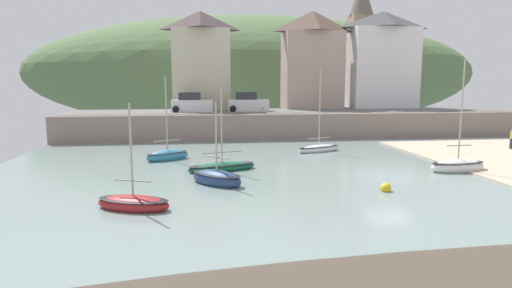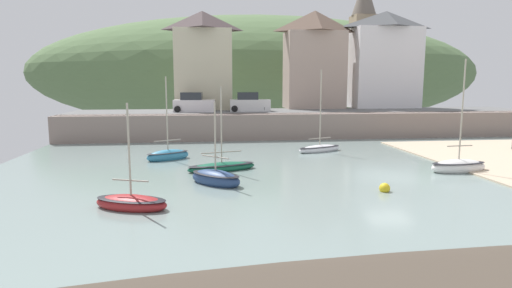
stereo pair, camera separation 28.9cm
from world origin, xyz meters
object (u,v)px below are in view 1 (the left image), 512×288
(waterfront_building_left, at_px, (201,60))
(parked_car_by_wall, at_px, (248,103))
(waterfront_building_centre, at_px, (312,59))
(sailboat_tall_mast, at_px, (222,167))
(sailboat_far_left, at_px, (168,155))
(motorboat_with_cabin, at_px, (217,178))
(mooring_buoy, at_px, (386,188))
(sailboat_blue_trim, at_px, (133,203))
(parked_car_near_slipway, at_px, (192,104))
(waterfront_building_right, at_px, (382,59))
(person_on_slipway, at_px, (512,138))
(church_with_spire, at_px, (360,40))
(sailboat_nearest_shore, at_px, (319,148))
(dinghy_open_wooden, at_px, (458,166))

(waterfront_building_left, distance_m, parked_car_by_wall, 7.94)
(waterfront_building_centre, relative_size, sailboat_tall_mast, 2.07)
(sailboat_far_left, bearing_deg, motorboat_with_cabin, -97.09)
(sailboat_tall_mast, height_order, parked_car_by_wall, sailboat_tall_mast)
(mooring_buoy, bearing_deg, motorboat_with_cabin, 162.83)
(sailboat_blue_trim, bearing_deg, parked_car_near_slipway, 106.17)
(waterfront_building_right, xyz_separation_m, motorboat_with_cabin, (-20.35, -25.78, -7.66))
(waterfront_building_left, xyz_separation_m, person_on_slipway, (24.38, -17.42, -6.81))
(waterfront_building_left, bearing_deg, parked_car_by_wall, -43.98)
(church_with_spire, relative_size, person_on_slipway, 9.73)
(sailboat_far_left, bearing_deg, person_on_slipway, -27.68)
(person_on_slipway, relative_size, mooring_buoy, 3.01)
(sailboat_nearest_shore, xyz_separation_m, parked_car_near_slipway, (-9.92, 11.60, 2.94))
(waterfront_building_centre, distance_m, parked_car_near_slipway, 15.07)
(waterfront_building_right, distance_m, sailboat_nearest_shore, 21.52)
(waterfront_building_left, distance_m, waterfront_building_right, 20.93)
(waterfront_building_left, xyz_separation_m, parked_car_near_slipway, (-1.00, -4.50, -4.59))
(church_with_spire, relative_size, sailboat_far_left, 2.65)
(church_with_spire, height_order, sailboat_far_left, church_with_spire)
(parked_car_near_slipway, relative_size, mooring_buoy, 7.85)
(sailboat_blue_trim, height_order, sailboat_tall_mast, sailboat_tall_mast)
(sailboat_nearest_shore, xyz_separation_m, person_on_slipway, (15.46, -1.32, 0.72))
(waterfront_building_centre, height_order, motorboat_with_cabin, waterfront_building_centre)
(waterfront_building_left, distance_m, parked_car_near_slipway, 6.50)
(sailboat_tall_mast, bearing_deg, waterfront_building_right, 31.55)
(dinghy_open_wooden, height_order, sailboat_far_left, dinghy_open_wooden)
(dinghy_open_wooden, xyz_separation_m, sailboat_far_left, (-17.78, 6.22, -0.02))
(parked_car_by_wall, bearing_deg, mooring_buoy, -77.58)
(sailboat_blue_trim, distance_m, sailboat_far_left, 11.58)
(parked_car_near_slipway, bearing_deg, dinghy_open_wooden, -46.04)
(waterfront_building_left, height_order, mooring_buoy, waterfront_building_left)
(waterfront_building_left, relative_size, sailboat_blue_trim, 2.26)
(waterfront_building_right, xyz_separation_m, church_with_spire, (-1.19, 4.00, 2.53))
(sailboat_nearest_shore, height_order, sailboat_far_left, sailboat_nearest_shore)
(waterfront_building_left, distance_m, dinghy_open_wooden, 29.72)
(waterfront_building_right, relative_size, dinghy_open_wooden, 1.59)
(sailboat_blue_trim, distance_m, mooring_buoy, 12.08)
(parked_car_by_wall, distance_m, mooring_buoy, 24.40)
(sailboat_tall_mast, distance_m, parked_car_near_slipway, 18.12)
(waterfront_building_left, relative_size, dinghy_open_wooden, 1.53)
(waterfront_building_right, xyz_separation_m, parked_car_near_slipway, (-21.92, -4.50, -4.78))
(sailboat_nearest_shore, xyz_separation_m, parked_car_by_wall, (-4.26, 11.60, 2.94))
(church_with_spire, bearing_deg, waterfront_building_centre, -150.80)
(sailboat_tall_mast, relative_size, person_on_slipway, 3.24)
(church_with_spire, distance_m, person_on_slipway, 23.90)
(dinghy_open_wooden, distance_m, mooring_buoy, 7.52)
(waterfront_building_left, relative_size, motorboat_with_cabin, 2.31)
(church_with_spire, bearing_deg, waterfront_building_right, -73.40)
(parked_car_near_slipway, bearing_deg, motorboat_with_cabin, -81.06)
(church_with_spire, distance_m, sailboat_nearest_shore, 25.02)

